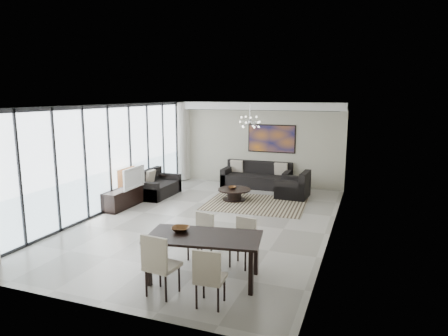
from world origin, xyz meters
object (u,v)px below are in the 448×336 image
at_px(tv_console, 125,197).
at_px(dining_table, 204,240).
at_px(coffee_table, 234,194).
at_px(television, 131,178).
at_px(sofa_main, 257,178).

relative_size(tv_console, dining_table, 0.83).
distance_m(coffee_table, tv_console, 3.21).
distance_m(television, dining_table, 5.20).
height_order(coffee_table, tv_console, tv_console).
distance_m(coffee_table, sofa_main, 1.99).
xyz_separation_m(television, dining_table, (3.79, -3.56, -0.12)).
distance_m(coffee_table, television, 3.10).
xyz_separation_m(sofa_main, tv_console, (-2.86, -3.69, -0.02)).
bearing_deg(sofa_main, dining_table, -81.40).
bearing_deg(tv_console, television, 25.20).
bearing_deg(coffee_table, tv_console, -147.83).
distance_m(sofa_main, dining_table, 7.27).
height_order(television, dining_table, television).
distance_m(coffee_table, dining_table, 5.36).
xyz_separation_m(sofa_main, dining_table, (1.08, -7.17, 0.43)).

